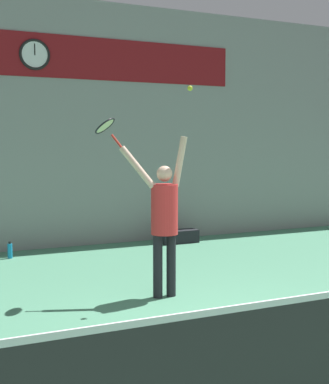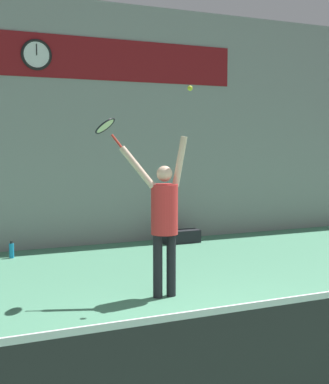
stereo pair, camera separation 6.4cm
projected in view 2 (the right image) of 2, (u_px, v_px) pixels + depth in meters
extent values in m
plane|color=#4C8C6B|center=(268.00, 354.00, 5.35)|extent=(18.00, 18.00, 0.00)
cube|color=gray|center=(88.00, 125.00, 10.98)|extent=(18.00, 0.10, 5.00)
cube|color=maroon|center=(88.00, 58.00, 10.80)|extent=(6.50, 0.02, 0.85)
cylinder|color=white|center=(36.00, 55.00, 10.36)|extent=(0.55, 0.02, 0.55)
torus|color=black|center=(36.00, 55.00, 10.36)|extent=(0.60, 0.05, 0.60)
cube|color=black|center=(36.00, 50.00, 10.34)|extent=(0.02, 0.01, 0.22)
cylinder|color=black|center=(158.00, 266.00, 7.30)|extent=(0.13, 0.13, 0.87)
cylinder|color=black|center=(171.00, 265.00, 7.38)|extent=(0.13, 0.13, 0.87)
cylinder|color=red|center=(164.00, 209.00, 7.27)|extent=(0.37, 0.37, 0.68)
sphere|color=beige|center=(164.00, 174.00, 7.23)|extent=(0.21, 0.21, 0.21)
cylinder|color=beige|center=(180.00, 161.00, 7.26)|extent=(0.22, 0.20, 0.69)
cylinder|color=beige|center=(137.00, 167.00, 7.21)|extent=(0.45, 0.39, 0.58)
cylinder|color=red|center=(117.00, 141.00, 7.26)|extent=(0.15, 0.13, 0.20)
torus|color=black|center=(105.00, 126.00, 7.29)|extent=(0.42, 0.43, 0.23)
cylinder|color=beige|center=(105.00, 126.00, 7.29)|extent=(0.35, 0.36, 0.18)
sphere|color=#CCDB2D|center=(190.00, 88.00, 7.13)|extent=(0.07, 0.07, 0.07)
cylinder|color=#198CCC|center=(12.00, 251.00, 9.87)|extent=(0.09, 0.09, 0.27)
cylinder|color=black|center=(11.00, 242.00, 9.86)|extent=(0.05, 0.05, 0.04)
cube|color=black|center=(181.00, 236.00, 11.39)|extent=(0.81, 0.34, 0.27)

